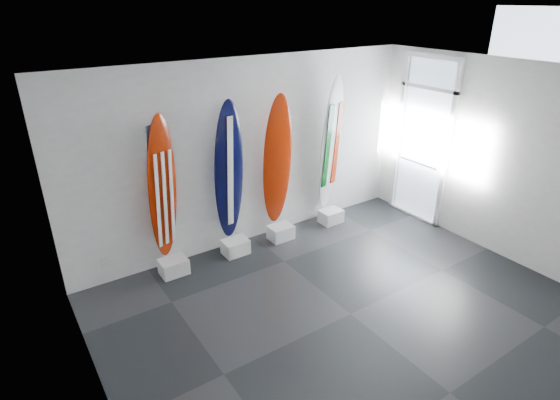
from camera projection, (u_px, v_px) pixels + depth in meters
floor at (351, 314)px, 5.86m from camera, size 6.00×6.00×0.00m
ceiling at (370, 80)px, 4.62m from camera, size 6.00×6.00×0.00m
wall_back at (251, 154)px, 7.13m from camera, size 6.00×0.00×6.00m
wall_left at (91, 298)px, 3.72m from camera, size 0.00×5.00×5.00m
wall_right at (506, 163)px, 6.76m from camera, size 0.00×5.00×5.00m
display_block_usa at (174, 267)px, 6.67m from camera, size 0.40×0.30×0.24m
surfboard_usa at (163, 189)px, 6.25m from camera, size 0.55×0.41×2.19m
display_block_navy at (236, 247)px, 7.20m from camera, size 0.40×0.30×0.24m
surfboard_navy at (229, 173)px, 6.76m from camera, size 0.53×0.28×2.25m
display_block_swiss at (281, 232)px, 7.64m from camera, size 0.40×0.30×0.24m
surfboard_swiss at (277, 162)px, 7.21m from camera, size 0.54×0.35×2.25m
display_block_italy at (331, 216)px, 8.20m from camera, size 0.40×0.30×0.24m
surfboard_italy at (331, 145)px, 7.73m from camera, size 0.59×0.38×2.41m
wall_outlet at (104, 262)px, 6.35m from camera, size 0.09×0.02×0.13m
glass_door at (423, 142)px, 7.95m from camera, size 0.12×1.16×2.85m
balcony at (461, 176)px, 9.00m from camera, size 2.80×2.20×1.20m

